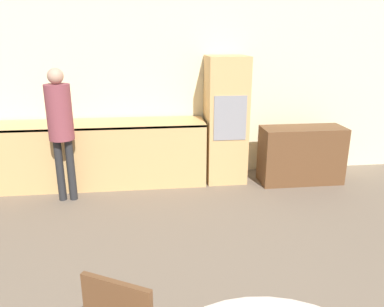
# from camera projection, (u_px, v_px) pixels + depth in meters

# --- Properties ---
(wall_back) EXTENTS (7.08, 0.05, 2.60)m
(wall_back) POSITION_uv_depth(u_px,v_px,m) (167.00, 88.00, 5.38)
(wall_back) COLOR beige
(wall_back) RESTS_ON ground_plane
(kitchen_counter) EXTENTS (3.17, 0.60, 0.89)m
(kitchen_counter) POSITION_uv_depth(u_px,v_px,m) (90.00, 153.00, 5.18)
(kitchen_counter) COLOR tan
(kitchen_counter) RESTS_ON ground_plane
(oven_unit) EXTENTS (0.55, 0.59, 1.76)m
(oven_unit) POSITION_uv_depth(u_px,v_px,m) (226.00, 120.00, 5.28)
(oven_unit) COLOR tan
(oven_unit) RESTS_ON ground_plane
(sideboard) EXTENTS (1.16, 0.45, 0.80)m
(sideboard) POSITION_uv_depth(u_px,v_px,m) (301.00, 155.00, 5.31)
(sideboard) COLOR brown
(sideboard) RESTS_ON ground_plane
(person_standing) EXTENTS (0.30, 0.30, 1.66)m
(person_standing) POSITION_uv_depth(u_px,v_px,m) (60.00, 120.00, 4.52)
(person_standing) COLOR #262628
(person_standing) RESTS_ON ground_plane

